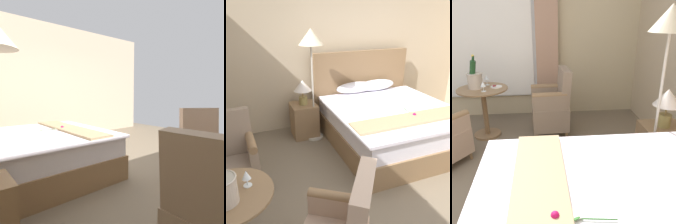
# 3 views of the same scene
# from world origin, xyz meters

# --- Properties ---
(ground_plane) EXTENTS (6.93, 6.93, 0.00)m
(ground_plane) POSITION_xyz_m (0.00, 0.00, 0.00)
(ground_plane) COLOR #71634F
(wall_far_side) EXTENTS (0.12, 5.55, 3.01)m
(wall_far_side) POSITION_xyz_m (2.77, 0.00, 1.51)
(wall_far_side) COLOR #C4AF93
(wall_far_side) RESTS_ON ground
(bed) EXTENTS (1.84, 2.05, 1.34)m
(bed) POSITION_xyz_m (0.42, 1.62, 0.36)
(bed) COLOR olive
(bed) RESTS_ON ground
(armchair_by_window) EXTENTS (0.56, 0.57, 0.97)m
(armchair_by_window) POSITION_xyz_m (-1.87, 1.20, 0.42)
(armchair_by_window) COLOR olive
(armchair_by_window) RESTS_ON ground
(armchair_facing_bed) EXTENTS (0.75, 0.75, 1.00)m
(armchair_facing_bed) POSITION_xyz_m (-1.14, -0.19, 0.41)
(armchair_facing_bed) COLOR olive
(armchair_facing_bed) RESTS_ON ground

